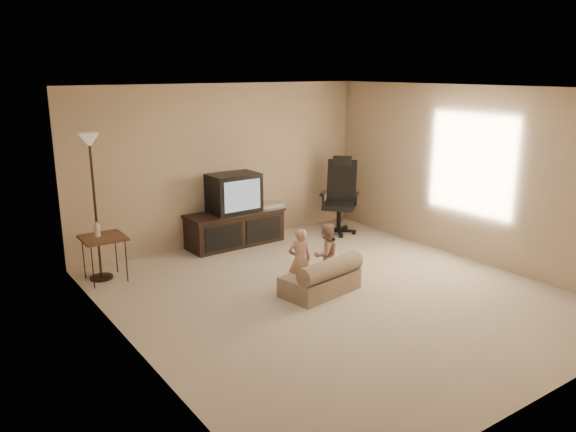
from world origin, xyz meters
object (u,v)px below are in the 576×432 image
floor_lamp (92,175)px  tv_stand (235,216)px  side_table (102,238)px  toddler_left (300,260)px  toddler_right (326,254)px  child_sofa (323,279)px  office_chair (340,206)px

floor_lamp → tv_stand: bearing=7.4°
side_table → toddler_left: size_ratio=0.98×
toddler_right → tv_stand: bearing=-89.3°
tv_stand → child_sofa: (-0.11, -2.38, -0.28)m
floor_lamp → toddler_left: bearing=-44.1°
tv_stand → toddler_left: size_ratio=1.96×
office_chair → toddler_right: size_ratio=1.56×
office_chair → side_table: bearing=-132.0°
toddler_left → child_sofa: bearing=148.8°
tv_stand → toddler_right: tv_stand is taller
child_sofa → office_chair: bearing=36.3°
tv_stand → office_chair: size_ratio=1.25×
child_sofa → toddler_right: 0.38m
office_chair → toddler_left: bearing=-91.8°
toddler_left → floor_lamp: bearing=-24.5°
side_table → toddler_left: toddler_left is taller
side_table → child_sofa: (2.07, -2.01, -0.38)m
child_sofa → toddler_right: size_ratio=1.28×
tv_stand → floor_lamp: bearing=-173.8°
floor_lamp → toddler_left: floor_lamp is taller
office_chair → floor_lamp: bearing=-133.1°
floor_lamp → child_sofa: bearing=-44.8°
tv_stand → child_sofa: 2.40m
side_table → toddler_right: bearing=-38.1°
toddler_left → toddler_right: bearing=-162.6°
office_chair → child_sofa: bearing=-85.6°
tv_stand → child_sofa: size_ratio=1.53×
office_chair → side_table: 3.99m
side_table → child_sofa: side_table is taller
side_table → floor_lamp: floor_lamp is taller
tv_stand → floor_lamp: size_ratio=0.83×
office_chair → toddler_left: 2.72m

